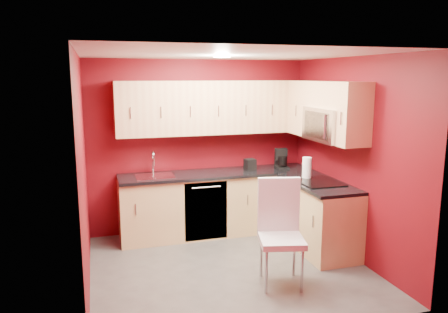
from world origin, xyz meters
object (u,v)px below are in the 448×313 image
sink (155,173)px  napkin_holder (250,164)px  dining_chair (281,234)px  coffee_maker (282,159)px  microwave (330,125)px  paper_towel (307,168)px

sink → napkin_holder: (1.40, 0.01, 0.04)m
napkin_holder → dining_chair: bearing=-99.0°
dining_chair → napkin_holder: bearing=94.7°
coffee_maker → dining_chair: coffee_maker is taller
sink → coffee_maker: bearing=-1.0°
microwave → coffee_maker: size_ratio=2.63×
sink → microwave: bearing=-25.6°
microwave → coffee_maker: 1.16m
paper_towel → dining_chair: size_ratio=0.25×
coffee_maker → napkin_holder: size_ratio=1.83×
microwave → dining_chair: microwave is taller
microwave → paper_towel: 0.68m
sink → coffee_maker: (1.89, -0.03, 0.11)m
napkin_holder → sink: bearing=-179.5°
coffee_maker → napkin_holder: coffee_maker is taller
microwave → napkin_holder: 1.40m
sink → paper_towel: size_ratio=1.81×
coffee_maker → napkin_holder: 0.50m
sink → dining_chair: (1.12, -1.76, -0.37)m
microwave → dining_chair: bearing=-142.1°
microwave → napkin_holder: size_ratio=4.82×
napkin_holder → dining_chair: 1.84m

